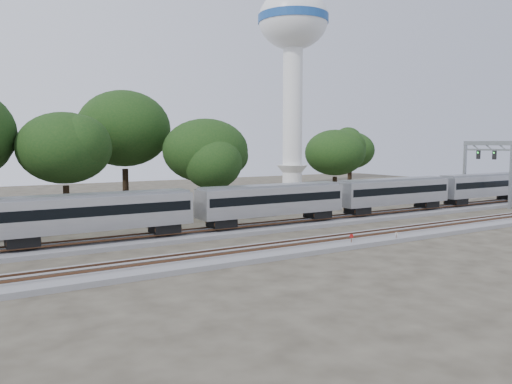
% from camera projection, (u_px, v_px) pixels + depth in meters
% --- Properties ---
extents(ground, '(160.00, 160.00, 0.00)m').
position_uv_depth(ground, '(299.00, 239.00, 47.32)').
color(ground, '#383328').
rests_on(ground, ground).
extents(track_far, '(160.00, 5.00, 0.73)m').
position_uv_depth(track_far, '(265.00, 228.00, 52.40)').
color(track_far, slate).
rests_on(track_far, ground).
extents(track_near, '(160.00, 5.00, 0.73)m').
position_uv_depth(track_near, '(326.00, 244.00, 43.91)').
color(track_near, slate).
rests_on(track_near, ground).
extents(train, '(87.19, 3.00, 4.43)m').
position_uv_depth(train, '(274.00, 199.00, 52.69)').
color(train, '#B6B9BE').
rests_on(train, ground).
extents(switch_stand_red, '(0.36, 0.12, 1.13)m').
position_uv_depth(switch_stand_red, '(351.00, 239.00, 43.45)').
color(switch_stand_red, '#512D19').
rests_on(switch_stand_red, ground).
extents(switch_stand_white, '(0.30, 0.06, 0.94)m').
position_uv_depth(switch_stand_white, '(396.00, 236.00, 45.48)').
color(switch_stand_white, '#512D19').
rests_on(switch_stand_white, ground).
extents(switch_lever, '(0.58, 0.48, 0.30)m').
position_uv_depth(switch_lever, '(383.00, 242.00, 44.93)').
color(switch_lever, '#512D19').
rests_on(switch_lever, ground).
extents(water_tower, '(15.27, 15.27, 42.28)m').
position_uv_depth(water_tower, '(293.00, 41.00, 108.31)').
color(water_tower, silver).
rests_on(water_tower, ground).
extents(signal_gantry, '(0.65, 7.73, 9.40)m').
position_uv_depth(signal_gantry, '(487.00, 159.00, 71.33)').
color(signal_gantry, gray).
rests_on(signal_gantry, ground).
extents(tree_2, '(8.68, 8.68, 12.23)m').
position_uv_depth(tree_2, '(65.00, 148.00, 51.93)').
color(tree_2, black).
rests_on(tree_2, ground).
extents(tree_3, '(11.05, 11.05, 15.57)m').
position_uv_depth(tree_3, '(124.00, 129.00, 62.18)').
color(tree_3, black).
rests_on(tree_3, ground).
extents(tree_4, '(8.30, 8.30, 11.71)m').
position_uv_depth(tree_4, '(206.00, 151.00, 59.19)').
color(tree_4, black).
rests_on(tree_4, ground).
extents(tree_5, '(7.37, 7.37, 10.39)m').
position_uv_depth(tree_5, '(226.00, 156.00, 71.33)').
color(tree_5, black).
rests_on(tree_5, ground).
extents(tree_6, '(7.82, 7.82, 11.03)m').
position_uv_depth(tree_6, '(335.00, 153.00, 73.39)').
color(tree_6, black).
rests_on(tree_6, ground).
extents(tree_7, '(7.99, 7.99, 11.27)m').
position_uv_depth(tree_7, '(350.00, 150.00, 87.86)').
color(tree_7, black).
rests_on(tree_7, ground).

